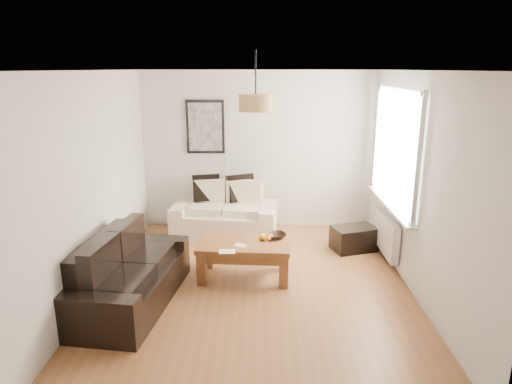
{
  "coord_description": "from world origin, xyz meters",
  "views": [
    {
      "loc": [
        0.08,
        -5.06,
        2.62
      ],
      "look_at": [
        0.0,
        0.6,
        1.05
      ],
      "focal_mm": 31.33,
      "sensor_mm": 36.0,
      "label": 1
    }
  ],
  "objects_px": {
    "loveseat_cream": "(225,211)",
    "ottoman": "(354,238)",
    "coffee_table": "(244,260)",
    "sofa_leather": "(129,272)"
  },
  "relations": [
    {
      "from": "loveseat_cream",
      "to": "sofa_leather",
      "type": "bearing_deg",
      "value": -106.86
    },
    {
      "from": "loveseat_cream",
      "to": "coffee_table",
      "type": "bearing_deg",
      "value": -70.87
    },
    {
      "from": "loveseat_cream",
      "to": "ottoman",
      "type": "xyz_separation_m",
      "value": [
        1.97,
        -0.6,
        -0.23
      ]
    },
    {
      "from": "sofa_leather",
      "to": "loveseat_cream",
      "type": "bearing_deg",
      "value": -15.02
    },
    {
      "from": "coffee_table",
      "to": "ottoman",
      "type": "xyz_separation_m",
      "value": [
        1.6,
        0.93,
        -0.06
      ]
    },
    {
      "from": "coffee_table",
      "to": "ottoman",
      "type": "height_order",
      "value": "coffee_table"
    },
    {
      "from": "sofa_leather",
      "to": "coffee_table",
      "type": "bearing_deg",
      "value": -54.61
    },
    {
      "from": "loveseat_cream",
      "to": "coffee_table",
      "type": "height_order",
      "value": "loveseat_cream"
    },
    {
      "from": "sofa_leather",
      "to": "ottoman",
      "type": "xyz_separation_m",
      "value": [
        2.88,
        1.61,
        -0.21
      ]
    },
    {
      "from": "ottoman",
      "to": "coffee_table",
      "type": "bearing_deg",
      "value": -149.78
    }
  ]
}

